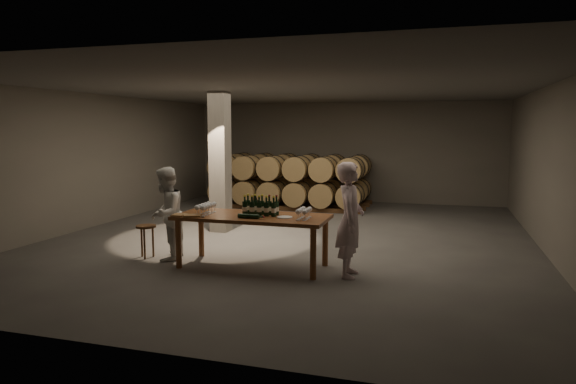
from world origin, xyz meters
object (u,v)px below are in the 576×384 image
(bottle_cluster, at_px, (261,208))
(person_man, at_px, (350,220))
(tasting_table, at_px, (252,221))
(plate, at_px, (285,217))
(notebook_near, at_px, (193,216))
(stool, at_px, (146,231))
(person_woman, at_px, (166,214))

(bottle_cluster, height_order, person_man, person_man)
(person_man, bearing_deg, tasting_table, 83.63)
(plate, bearing_deg, bottle_cluster, 164.80)
(tasting_table, relative_size, notebook_near, 9.36)
(bottle_cluster, height_order, stool, bottle_cluster)
(person_man, relative_size, person_woman, 1.10)
(tasting_table, xyz_separation_m, stool, (-2.10, 0.03, -0.30))
(person_woman, bearing_deg, plate, 77.81)
(stool, bearing_deg, bottle_cluster, 0.68)
(bottle_cluster, height_order, notebook_near, bottle_cluster)
(bottle_cluster, distance_m, person_woman, 1.81)
(plate, relative_size, stool, 0.43)
(bottle_cluster, bearing_deg, plate, -15.20)
(tasting_table, distance_m, stool, 2.12)
(tasting_table, distance_m, plate, 0.62)
(notebook_near, height_order, person_man, person_man)
(bottle_cluster, bearing_deg, stool, -179.32)
(bottle_cluster, height_order, person_woman, person_woman)
(notebook_near, relative_size, stool, 0.46)
(bottle_cluster, xyz_separation_m, notebook_near, (-1.04, -0.47, -0.11))
(person_man, bearing_deg, bottle_cluster, 81.23)
(tasting_table, xyz_separation_m, person_man, (1.69, -0.07, 0.13))
(tasting_table, distance_m, bottle_cluster, 0.27)
(tasting_table, bearing_deg, stool, 179.08)
(plate, distance_m, person_woman, 2.27)
(plate, relative_size, person_woman, 0.15)
(bottle_cluster, bearing_deg, person_man, -4.88)
(tasting_table, height_order, person_woman, person_woman)
(stool, relative_size, person_woman, 0.36)
(bottle_cluster, distance_m, stool, 2.29)
(tasting_table, bearing_deg, notebook_near, -156.00)
(tasting_table, height_order, notebook_near, notebook_near)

